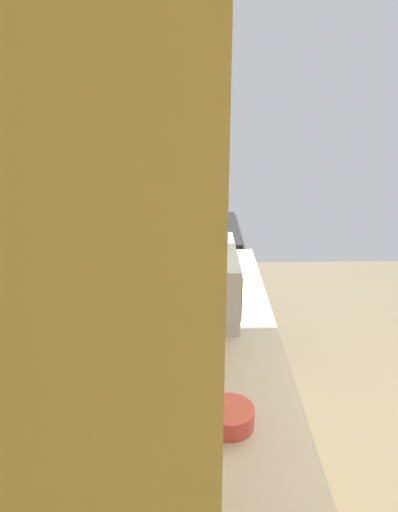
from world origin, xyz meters
name	(u,v)px	position (x,y,z in m)	size (l,w,h in m)	color
wall_back	(81,220)	(0.00, 1.47, 1.40)	(3.84, 0.12, 2.80)	beige
upper_cabinets	(125,76)	(-0.40, 1.25, 1.87)	(2.09, 0.31, 0.63)	#DABF6D
oven_range	(191,291)	(1.39, 1.10, 0.46)	(0.68, 0.63, 1.06)	black
microwave	(190,281)	(0.33, 1.11, 1.02)	(0.46, 0.40, 0.27)	#B7BABF
bowl	(229,416)	(-0.40, 0.99, 0.92)	(0.15, 0.15, 0.06)	#D84C47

